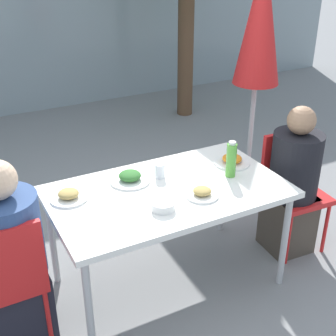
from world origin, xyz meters
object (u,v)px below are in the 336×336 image
at_px(chair_right, 291,182).
at_px(closed_umbrella, 260,28).
at_px(person_left, 12,262).
at_px(drinking_cup, 160,171).
at_px(chair_left, 6,276).
at_px(bottle, 231,160).
at_px(person_right, 292,186).
at_px(salad_bowl, 163,205).

bearing_deg(chair_right, closed_umbrella, -99.93).
distance_m(person_left, drinking_cup, 1.06).
bearing_deg(drinking_cup, chair_left, -166.48).
height_order(closed_umbrella, bottle, closed_umbrella).
xyz_separation_m(chair_right, drinking_cup, (-1.02, 0.15, 0.27)).
bearing_deg(bottle, chair_left, -177.76).
relative_size(person_left, closed_umbrella, 0.56).
relative_size(person_left, drinking_cup, 12.22).
xyz_separation_m(chair_left, closed_umbrella, (2.26, 0.85, 0.98)).
relative_size(person_right, closed_umbrella, 0.54).
bearing_deg(chair_right, salad_bowl, 13.67).
relative_size(person_left, salad_bowl, 8.30).
bearing_deg(closed_umbrella, drinking_cup, -153.53).
distance_m(closed_umbrella, bottle, 1.28).
bearing_deg(chair_right, bottle, 8.18).
bearing_deg(drinking_cup, salad_bowl, -114.23).
height_order(chair_right, bottle, bottle).
bearing_deg(closed_umbrella, person_right, -105.86).
relative_size(chair_left, closed_umbrella, 0.42).
xyz_separation_m(chair_right, bottle, (-0.60, -0.05, 0.34)).
xyz_separation_m(person_right, salad_bowl, (-1.12, -0.13, 0.23)).
height_order(bottle, salad_bowl, bottle).
distance_m(closed_umbrella, salad_bowl, 1.82).
relative_size(chair_left, person_left, 0.76).
xyz_separation_m(person_right, closed_umbrella, (0.23, 0.82, 0.97)).
bearing_deg(bottle, person_right, -2.99).
height_order(chair_left, person_left, person_left).
height_order(chair_left, drinking_cup, chair_left).
xyz_separation_m(chair_left, drinking_cup, (1.07, 0.26, 0.27)).
bearing_deg(chair_left, salad_bowl, -7.18).
height_order(chair_left, salad_bowl, chair_left).
height_order(person_left, drinking_cup, person_left).
relative_size(chair_left, salad_bowl, 6.27).
height_order(person_right, salad_bowl, person_right).
bearing_deg(person_right, salad_bowl, 10.34).
bearing_deg(salad_bowl, bottle, 15.56).
distance_m(person_right, drinking_cup, 1.02).
height_order(person_right, bottle, person_right).
xyz_separation_m(person_left, drinking_cup, (1.02, 0.18, 0.25)).
relative_size(chair_left, person_right, 0.77).
bearing_deg(salad_bowl, drinking_cup, 65.77).
bearing_deg(salad_bowl, person_left, 167.83).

